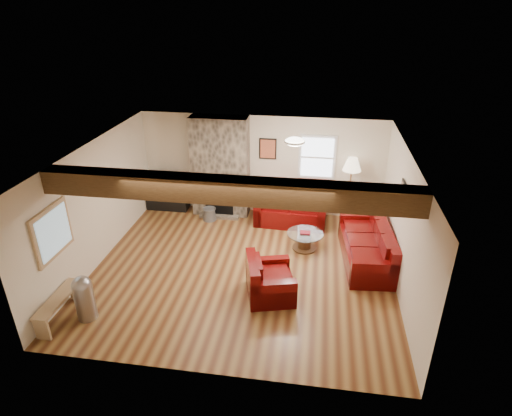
{
  "coord_description": "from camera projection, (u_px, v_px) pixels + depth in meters",
  "views": [
    {
      "loc": [
        1.36,
        -7.19,
        4.96
      ],
      "look_at": [
        0.21,
        0.4,
        1.22
      ],
      "focal_mm": 30.0,
      "sensor_mm": 36.0,
      "label": 1
    }
  ],
  "objects": [
    {
      "name": "coal_bucket",
      "position": [
        210.0,
        214.0,
        10.65
      ],
      "size": [
        0.34,
        0.34,
        0.32
      ],
      "primitive_type": null,
      "color": "slate",
      "rests_on": "floor"
    },
    {
      "name": "loveseat",
      "position": [
        291.0,
        205.0,
        10.42
      ],
      "size": [
        1.76,
        1.07,
        0.91
      ],
      "primitive_type": null,
      "rotation": [
        0.0,
        0.0,
        -0.06
      ],
      "color": "#400404",
      "rests_on": "floor"
    },
    {
      "name": "armchair_red",
      "position": [
        270.0,
        277.0,
        7.83
      ],
      "size": [
        1.04,
        1.13,
        0.76
      ],
      "primitive_type": null,
      "rotation": [
        0.0,
        0.0,
        1.83
      ],
      "color": "#400404",
      "rests_on": "floor"
    },
    {
      "name": "sofa_three",
      "position": [
        366.0,
        244.0,
        8.86
      ],
      "size": [
        1.06,
        2.19,
        0.82
      ],
      "primitive_type": null,
      "rotation": [
        0.0,
        0.0,
        -1.49
      ],
      "color": "#400404",
      "rests_on": "floor"
    },
    {
      "name": "pedal_bin",
      "position": [
        84.0,
        298.0,
        7.24
      ],
      "size": [
        0.39,
        0.39,
        0.84
      ],
      "primitive_type": null,
      "rotation": [
        0.0,
        0.0,
        -0.2
      ],
      "color": "#97969B",
      "rests_on": "floor"
    },
    {
      "name": "tv_cabinet",
      "position": [
        168.0,
        199.0,
        11.21
      ],
      "size": [
        1.07,
        0.43,
        0.53
      ],
      "primitive_type": "cube",
      "color": "black",
      "rests_on": "floor"
    },
    {
      "name": "oak_beam",
      "position": [
        227.0,
        190.0,
        6.62
      ],
      "size": [
        6.0,
        0.36,
        0.38
      ],
      "primitive_type": "cube",
      "color": "#352210",
      "rests_on": "room"
    },
    {
      "name": "hatch_window",
      "position": [
        53.0,
        232.0,
        7.17
      ],
      "size": [
        0.08,
        1.0,
        0.9
      ],
      "primitive_type": null,
      "color": "#A58057",
      "rests_on": "room"
    },
    {
      "name": "pine_bench",
      "position": [
        60.0,
        308.0,
        7.31
      ],
      "size": [
        0.27,
        1.14,
        0.43
      ],
      "primitive_type": null,
      "color": "#A58057",
      "rests_on": "floor"
    },
    {
      "name": "television",
      "position": [
        166.0,
        181.0,
        10.98
      ],
      "size": [
        0.85,
        0.11,
        0.49
      ],
      "primitive_type": "imported",
      "color": "black",
      "rests_on": "tv_cabinet"
    },
    {
      "name": "room",
      "position": [
        242.0,
        215.0,
        8.2
      ],
      "size": [
        8.0,
        8.0,
        8.0
      ],
      "color": "#592F17",
      "rests_on": "ground"
    },
    {
      "name": "chimney_breast",
      "position": [
        220.0,
        168.0,
        10.56
      ],
      "size": [
        1.4,
        0.67,
        2.5
      ],
      "color": "#352F29",
      "rests_on": "floor"
    },
    {
      "name": "artwork_right",
      "position": [
        403.0,
        194.0,
        7.84
      ],
      "size": [
        0.06,
        0.55,
        0.42
      ],
      "primitive_type": null,
      "color": "black",
      "rests_on": "room"
    },
    {
      "name": "floor_lamp",
      "position": [
        352.0,
        168.0,
        9.95
      ],
      "size": [
        0.43,
        0.43,
        1.68
      ],
      "color": "tan",
      "rests_on": "floor"
    },
    {
      "name": "coffee_table",
      "position": [
        305.0,
        241.0,
        9.39
      ],
      "size": [
        0.8,
        0.8,
        0.42
      ],
      "color": "#472D16",
      "rests_on": "floor"
    },
    {
      "name": "ceiling_dome",
      "position": [
        295.0,
        143.0,
        8.35
      ],
      "size": [
        0.4,
        0.4,
        0.18
      ],
      "primitive_type": null,
      "color": "beige",
      "rests_on": "room"
    },
    {
      "name": "back_window",
      "position": [
        317.0,
        157.0,
        10.29
      ],
      "size": [
        0.9,
        0.08,
        1.1
      ],
      "primitive_type": null,
      "color": "silver",
      "rests_on": "room"
    },
    {
      "name": "artwork_back",
      "position": [
        268.0,
        149.0,
        10.39
      ],
      "size": [
        0.42,
        0.06,
        0.52
      ],
      "primitive_type": null,
      "color": "black",
      "rests_on": "room"
    }
  ]
}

